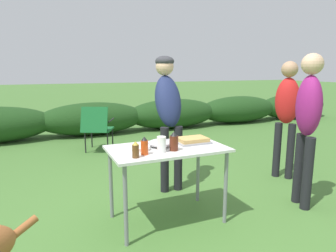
{
  "coord_description": "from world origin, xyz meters",
  "views": [
    {
      "loc": [
        -1.08,
        -2.52,
        1.47
      ],
      "look_at": [
        0.12,
        0.27,
        0.89
      ],
      "focal_mm": 32.0,
      "sensor_mm": 36.0,
      "label": 1
    }
  ],
  "objects_px": {
    "standing_person_in_gray_fleece": "(287,108)",
    "paper_cup_stack": "(161,144)",
    "standing_person_in_red_jacket": "(168,105)",
    "bbq_sauce_bottle": "(174,142)",
    "standing_person_in_dark_puffer": "(308,115)",
    "folding_table": "(167,155)",
    "beer_bottle": "(136,150)",
    "plate_stack": "(139,148)",
    "camp_chair_green_behind_table": "(97,126)",
    "hot_sauce_bottle": "(144,146)",
    "food_tray": "(193,140)",
    "mixing_bowl": "(161,143)"
  },
  "relations": [
    {
      "from": "plate_stack",
      "to": "mixing_bowl",
      "type": "height_order",
      "value": "mixing_bowl"
    },
    {
      "from": "hot_sauce_bottle",
      "to": "standing_person_in_gray_fleece",
      "type": "xyz_separation_m",
      "value": [
        2.2,
        0.61,
        0.14
      ]
    },
    {
      "from": "mixing_bowl",
      "to": "folding_table",
      "type": "bearing_deg",
      "value": -51.55
    },
    {
      "from": "hot_sauce_bottle",
      "to": "standing_person_in_gray_fleece",
      "type": "distance_m",
      "value": 2.29
    },
    {
      "from": "mixing_bowl",
      "to": "camp_chair_green_behind_table",
      "type": "distance_m",
      "value": 2.75
    },
    {
      "from": "bbq_sauce_bottle",
      "to": "standing_person_in_dark_puffer",
      "type": "height_order",
      "value": "standing_person_in_dark_puffer"
    },
    {
      "from": "hot_sauce_bottle",
      "to": "bbq_sauce_bottle",
      "type": "bearing_deg",
      "value": 4.42
    },
    {
      "from": "folding_table",
      "to": "beer_bottle",
      "type": "xyz_separation_m",
      "value": [
        -0.37,
        -0.2,
        0.14
      ]
    },
    {
      "from": "hot_sauce_bottle",
      "to": "camp_chair_green_behind_table",
      "type": "distance_m",
      "value": 2.95
    },
    {
      "from": "mixing_bowl",
      "to": "camp_chair_green_behind_table",
      "type": "bearing_deg",
      "value": 92.49
    },
    {
      "from": "standing_person_in_red_jacket",
      "to": "paper_cup_stack",
      "type": "bearing_deg",
      "value": -113.29
    },
    {
      "from": "hot_sauce_bottle",
      "to": "food_tray",
      "type": "bearing_deg",
      "value": 19.1
    },
    {
      "from": "folding_table",
      "to": "camp_chair_green_behind_table",
      "type": "bearing_deg",
      "value": 93.34
    },
    {
      "from": "beer_bottle",
      "to": "paper_cup_stack",
      "type": "bearing_deg",
      "value": 15.21
    },
    {
      "from": "plate_stack",
      "to": "standing_person_in_dark_puffer",
      "type": "bearing_deg",
      "value": -9.99
    },
    {
      "from": "folding_table",
      "to": "mixing_bowl",
      "type": "bearing_deg",
      "value": 128.45
    },
    {
      "from": "mixing_bowl",
      "to": "paper_cup_stack",
      "type": "height_order",
      "value": "paper_cup_stack"
    },
    {
      "from": "food_tray",
      "to": "plate_stack",
      "type": "xyz_separation_m",
      "value": [
        -0.57,
        -0.03,
        -0.01
      ]
    },
    {
      "from": "paper_cup_stack",
      "to": "food_tray",
      "type": "bearing_deg",
      "value": 24.31
    },
    {
      "from": "standing_person_in_red_jacket",
      "to": "folding_table",
      "type": "bearing_deg",
      "value": -110.53
    },
    {
      "from": "folding_table",
      "to": "standing_person_in_red_jacket",
      "type": "distance_m",
      "value": 0.93
    },
    {
      "from": "standing_person_in_gray_fleece",
      "to": "paper_cup_stack",
      "type": "bearing_deg",
      "value": -110.14
    },
    {
      "from": "food_tray",
      "to": "mixing_bowl",
      "type": "relative_size",
      "value": 1.36
    },
    {
      "from": "mixing_bowl",
      "to": "standing_person_in_dark_puffer",
      "type": "height_order",
      "value": "standing_person_in_dark_puffer"
    },
    {
      "from": "mixing_bowl",
      "to": "standing_person_in_red_jacket",
      "type": "xyz_separation_m",
      "value": [
        0.39,
        0.72,
        0.27
      ]
    },
    {
      "from": "folding_table",
      "to": "standing_person_in_gray_fleece",
      "type": "bearing_deg",
      "value": 13.56
    },
    {
      "from": "camp_chair_green_behind_table",
      "to": "standing_person_in_dark_puffer",
      "type": "bearing_deg",
      "value": -36.55
    },
    {
      "from": "paper_cup_stack",
      "to": "standing_person_in_gray_fleece",
      "type": "distance_m",
      "value": 2.13
    },
    {
      "from": "plate_stack",
      "to": "bbq_sauce_bottle",
      "type": "bearing_deg",
      "value": -27.17
    },
    {
      "from": "folding_table",
      "to": "mixing_bowl",
      "type": "distance_m",
      "value": 0.13
    },
    {
      "from": "plate_stack",
      "to": "paper_cup_stack",
      "type": "bearing_deg",
      "value": -43.98
    },
    {
      "from": "food_tray",
      "to": "mixing_bowl",
      "type": "distance_m",
      "value": 0.35
    },
    {
      "from": "folding_table",
      "to": "bbq_sauce_bottle",
      "type": "bearing_deg",
      "value": -83.42
    },
    {
      "from": "plate_stack",
      "to": "standing_person_in_red_jacket",
      "type": "distance_m",
      "value": 1.01
    },
    {
      "from": "mixing_bowl",
      "to": "beer_bottle",
      "type": "distance_m",
      "value": 0.42
    },
    {
      "from": "paper_cup_stack",
      "to": "bbq_sauce_bottle",
      "type": "bearing_deg",
      "value": 4.07
    },
    {
      "from": "paper_cup_stack",
      "to": "bbq_sauce_bottle",
      "type": "relative_size",
      "value": 0.82
    },
    {
      "from": "paper_cup_stack",
      "to": "standing_person_in_red_jacket",
      "type": "bearing_deg",
      "value": 63.3
    },
    {
      "from": "food_tray",
      "to": "plate_stack",
      "type": "height_order",
      "value": "food_tray"
    },
    {
      "from": "folding_table",
      "to": "standing_person_in_gray_fleece",
      "type": "relative_size",
      "value": 0.7
    },
    {
      "from": "plate_stack",
      "to": "standing_person_in_red_jacket",
      "type": "height_order",
      "value": "standing_person_in_red_jacket"
    },
    {
      "from": "beer_bottle",
      "to": "food_tray",
      "type": "bearing_deg",
      "value": 20.9
    },
    {
      "from": "standing_person_in_gray_fleece",
      "to": "beer_bottle",
      "type": "bearing_deg",
      "value": -110.26
    },
    {
      "from": "paper_cup_stack",
      "to": "camp_chair_green_behind_table",
      "type": "height_order",
      "value": "paper_cup_stack"
    },
    {
      "from": "mixing_bowl",
      "to": "paper_cup_stack",
      "type": "bearing_deg",
      "value": -109.95
    },
    {
      "from": "standing_person_in_red_jacket",
      "to": "hot_sauce_bottle",
      "type": "bearing_deg",
      "value": -120.6
    },
    {
      "from": "bbq_sauce_bottle",
      "to": "standing_person_in_red_jacket",
      "type": "distance_m",
      "value": 0.98
    },
    {
      "from": "plate_stack",
      "to": "mixing_bowl",
      "type": "xyz_separation_m",
      "value": [
        0.23,
        0.03,
        0.02
      ]
    },
    {
      "from": "plate_stack",
      "to": "camp_chair_green_behind_table",
      "type": "bearing_deg",
      "value": 87.71
    },
    {
      "from": "paper_cup_stack",
      "to": "beer_bottle",
      "type": "bearing_deg",
      "value": -164.79
    }
  ]
}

